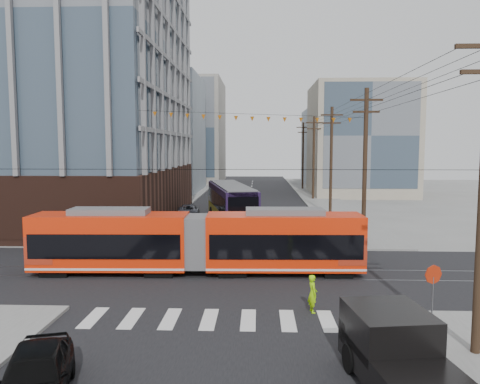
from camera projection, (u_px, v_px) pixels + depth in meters
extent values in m
plane|color=slate|center=(233.00, 296.00, 22.03)|extent=(160.00, 160.00, 0.00)
cube|color=#381E16|center=(15.00, 70.00, 44.39)|extent=(30.00, 25.00, 28.60)
cube|color=#8C99A5|center=(143.00, 134.00, 73.55)|extent=(18.00, 16.00, 18.00)
cube|color=gray|center=(360.00, 140.00, 68.37)|extent=(14.00, 14.00, 16.00)
cube|color=gray|center=(182.00, 132.00, 93.22)|extent=(16.00, 18.00, 20.00)
cube|color=#8C99A5|center=(347.00, 147.00, 88.28)|extent=(16.00, 16.00, 14.00)
cylinder|color=black|center=(303.00, 156.00, 76.86)|extent=(0.30, 0.30, 11.00)
imported|color=black|center=(35.00, 376.00, 12.80)|extent=(3.07, 4.89, 1.55)
imported|color=silver|center=(183.00, 224.00, 38.04)|extent=(3.31, 5.19, 1.61)
imported|color=#BABABA|center=(186.00, 220.00, 40.42)|extent=(3.01, 5.06, 1.37)
imported|color=#3F424C|center=(189.00, 211.00, 46.92)|extent=(2.70, 4.89, 1.30)
imported|color=#92DC08|center=(313.00, 294.00, 19.85)|extent=(0.49, 0.65, 1.63)
cube|color=#5C5B62|center=(360.00, 242.00, 32.55)|extent=(1.98, 4.24, 0.83)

